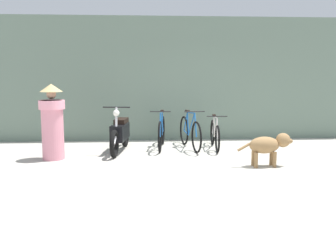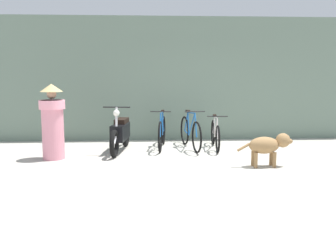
% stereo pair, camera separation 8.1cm
% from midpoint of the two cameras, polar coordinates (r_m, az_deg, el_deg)
% --- Properties ---
extents(ground_plane, '(60.00, 60.00, 0.00)m').
position_cam_midpoint_polar(ground_plane, '(7.36, 5.26, -6.03)').
color(ground_plane, '#B7B2A5').
extents(shop_wall_back, '(9.97, 0.20, 3.17)m').
position_cam_midpoint_polar(shop_wall_back, '(10.30, 2.69, 6.83)').
color(shop_wall_back, slate).
rests_on(shop_wall_back, ground).
extents(bicycle_0, '(0.46, 1.71, 0.90)m').
position_cam_midpoint_polar(bicycle_0, '(9.14, -0.63, -0.93)').
color(bicycle_0, black).
rests_on(bicycle_0, ground).
extents(bicycle_1, '(0.46, 1.73, 0.91)m').
position_cam_midpoint_polar(bicycle_1, '(9.09, 3.52, -0.96)').
color(bicycle_1, black).
rests_on(bicycle_1, ground).
extents(bicycle_2, '(0.46, 1.59, 0.80)m').
position_cam_midpoint_polar(bicycle_2, '(9.15, 7.13, -1.23)').
color(bicycle_2, black).
rests_on(bicycle_2, ground).
extents(motorcycle, '(0.58, 1.83, 1.04)m').
position_cam_midpoint_polar(motorcycle, '(8.77, -6.67, -1.03)').
color(motorcycle, black).
rests_on(motorcycle, ground).
extents(stray_dog, '(1.07, 0.33, 0.63)m').
position_cam_midpoint_polar(stray_dog, '(7.57, 14.70, -2.68)').
color(stray_dog, '#997247').
rests_on(stray_dog, ground).
extents(person_in_robes, '(0.73, 0.73, 1.53)m').
position_cam_midpoint_polar(person_in_robes, '(8.25, -16.14, 0.71)').
color(person_in_robes, pink).
rests_on(person_in_robes, ground).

